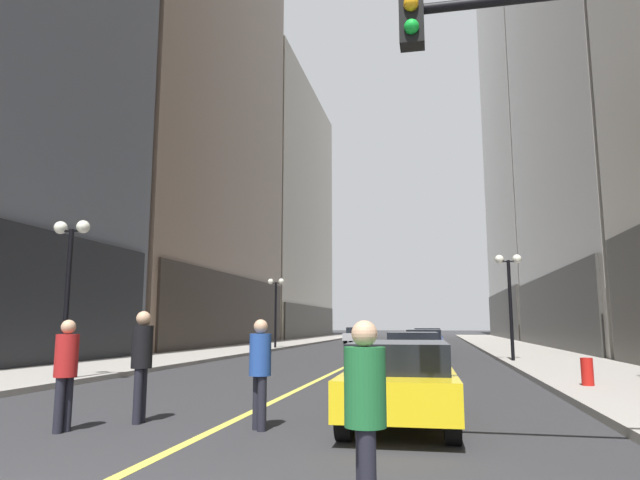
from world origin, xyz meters
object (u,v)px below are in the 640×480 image
(car_yellow, at_px, (401,379))
(traffic_light_near_right, at_px, (624,117))
(pedestrian_in_red_jacket, at_px, (66,366))
(pedestrian_in_blue_hoodie, at_px, (260,365))
(car_navy, at_px, (425,342))
(street_lamp_left_far, at_px, (276,297))
(street_lamp_left_near, at_px, (69,263))
(pedestrian_in_black_coat, at_px, (142,357))
(street_lamp_right_mid, at_px, (509,283))
(car_silver, at_px, (358,335))
(car_grey, at_px, (413,349))
(pedestrian_in_green_parka, at_px, (365,407))
(fire_hydrant_right, at_px, (587,375))
(car_blue, at_px, (427,337))

(car_yellow, xyz_separation_m, traffic_light_near_right, (2.57, -3.34, 3.03))
(pedestrian_in_red_jacket, bearing_deg, pedestrian_in_blue_hoodie, 14.79)
(car_navy, distance_m, street_lamp_left_far, 10.96)
(street_lamp_left_near, bearing_deg, pedestrian_in_black_coat, -43.99)
(pedestrian_in_blue_hoodie, bearing_deg, traffic_light_near_right, -27.14)
(pedestrian_in_red_jacket, distance_m, pedestrian_in_black_coat, 1.19)
(street_lamp_right_mid, bearing_deg, car_yellow, -104.09)
(street_lamp_right_mid, bearing_deg, car_silver, 113.38)
(pedestrian_in_red_jacket, relative_size, street_lamp_left_near, 0.38)
(car_grey, bearing_deg, pedestrian_in_green_parka, -89.27)
(pedestrian_in_black_coat, distance_m, street_lamp_left_near, 7.24)
(car_silver, bearing_deg, fire_hydrant_right, -72.39)
(pedestrian_in_black_coat, xyz_separation_m, street_lamp_right_mid, (7.83, 15.18, 2.19))
(street_lamp_left_near, distance_m, street_lamp_right_mid, 16.48)
(car_silver, bearing_deg, street_lamp_right_mid, -66.62)
(pedestrian_in_red_jacket, height_order, pedestrian_in_blue_hoodie, pedestrian_in_blue_hoodie)
(car_silver, bearing_deg, pedestrian_in_red_jacket, -89.16)
(pedestrian_in_black_coat, distance_m, fire_hydrant_right, 10.28)
(pedestrian_in_black_coat, xyz_separation_m, traffic_light_near_right, (6.78, -2.57, 2.67))
(fire_hydrant_right, bearing_deg, pedestrian_in_red_jacket, -142.65)
(car_navy, height_order, pedestrian_in_green_parka, pedestrian_in_green_parka)
(pedestrian_in_green_parka, height_order, street_lamp_left_near, street_lamp_left_near)
(car_grey, bearing_deg, car_silver, 102.03)
(street_lamp_left_near, height_order, street_lamp_right_mid, same)
(car_yellow, height_order, car_navy, same)
(car_blue, relative_size, pedestrian_in_blue_hoodie, 2.57)
(pedestrian_in_red_jacket, xyz_separation_m, pedestrian_in_blue_hoodie, (2.85, 0.75, 0.00))
(car_silver, height_order, pedestrian_in_green_parka, pedestrian_in_green_parka)
(fire_hydrant_right, bearing_deg, street_lamp_right_mid, 93.11)
(street_lamp_left_far, bearing_deg, pedestrian_in_black_coat, -78.80)
(car_blue, height_order, street_lamp_right_mid, street_lamp_right_mid)
(traffic_light_near_right, bearing_deg, street_lamp_right_mid, 86.62)
(car_navy, relative_size, pedestrian_in_black_coat, 2.48)
(traffic_light_near_right, distance_m, fire_hydrant_right, 9.32)
(pedestrian_in_black_coat, relative_size, fire_hydrant_right, 2.28)
(car_navy, xyz_separation_m, pedestrian_in_black_coat, (-4.28, -19.78, 0.35))
(car_yellow, bearing_deg, pedestrian_in_black_coat, -169.69)
(car_silver, relative_size, pedestrian_in_red_jacket, 2.80)
(car_yellow, height_order, fire_hydrant_right, car_yellow)
(car_silver, bearing_deg, pedestrian_in_green_parka, -82.22)
(car_navy, height_order, pedestrian_in_black_coat, pedestrian_in_black_coat)
(traffic_light_near_right, relative_size, fire_hydrant_right, 7.06)
(car_blue, xyz_separation_m, traffic_light_near_right, (2.49, -31.26, 3.02))
(pedestrian_in_black_coat, height_order, street_lamp_left_far, street_lamp_left_far)
(car_navy, relative_size, street_lamp_right_mid, 1.02)
(traffic_light_near_right, bearing_deg, pedestrian_in_blue_hoodie, 152.86)
(street_lamp_left_far, bearing_deg, car_silver, 71.73)
(car_blue, relative_size, street_lamp_left_far, 0.97)
(pedestrian_in_green_parka, bearing_deg, car_navy, 89.87)
(car_yellow, distance_m, car_silver, 35.92)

